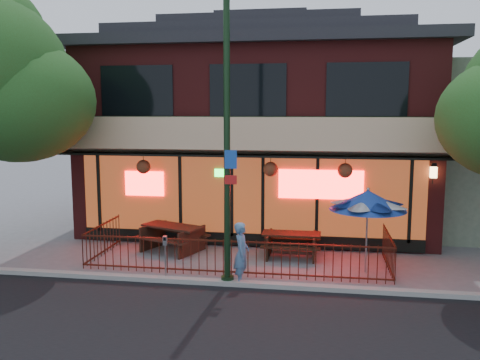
{
  "coord_description": "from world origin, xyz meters",
  "views": [
    {
      "loc": [
        2.26,
        -12.63,
        4.4
      ],
      "look_at": [
        -0.06,
        2.0,
        2.34
      ],
      "focal_mm": 38.0,
      "sensor_mm": 36.0,
      "label": 1
    }
  ],
  "objects_px": {
    "picnic_table_right": "(291,241)",
    "street_light": "(227,161)",
    "picnic_table_left": "(173,234)",
    "pedestrian": "(242,253)",
    "parking_meter_near": "(165,250)",
    "patio_umbrella": "(368,200)"
  },
  "relations": [
    {
      "from": "street_light",
      "to": "parking_meter_near",
      "type": "distance_m",
      "value": 2.86
    },
    {
      "from": "street_light",
      "to": "patio_umbrella",
      "type": "xyz_separation_m",
      "value": [
        3.55,
        1.5,
        -1.15
      ]
    },
    {
      "from": "street_light",
      "to": "parking_meter_near",
      "type": "relative_size",
      "value": 5.91
    },
    {
      "from": "street_light",
      "to": "pedestrian",
      "type": "bearing_deg",
      "value": 8.48
    },
    {
      "from": "pedestrian",
      "to": "parking_meter_near",
      "type": "height_order",
      "value": "pedestrian"
    },
    {
      "from": "picnic_table_right",
      "to": "street_light",
      "type": "bearing_deg",
      "value": -119.04
    },
    {
      "from": "picnic_table_left",
      "to": "street_light",
      "type": "bearing_deg",
      "value": -50.66
    },
    {
      "from": "picnic_table_left",
      "to": "pedestrian",
      "type": "distance_m",
      "value": 3.75
    },
    {
      "from": "street_light",
      "to": "picnic_table_left",
      "type": "relative_size",
      "value": 3.03
    },
    {
      "from": "picnic_table_left",
      "to": "pedestrian",
      "type": "xyz_separation_m",
      "value": [
        2.6,
        -2.69,
        0.26
      ]
    },
    {
      "from": "picnic_table_left",
      "to": "patio_umbrella",
      "type": "bearing_deg",
      "value": -12.12
    },
    {
      "from": "picnic_table_left",
      "to": "picnic_table_right",
      "type": "height_order",
      "value": "picnic_table_left"
    },
    {
      "from": "street_light",
      "to": "patio_umbrella",
      "type": "distance_m",
      "value": 4.02
    },
    {
      "from": "pedestrian",
      "to": "picnic_table_left",
      "type": "bearing_deg",
      "value": 41.57
    },
    {
      "from": "street_light",
      "to": "picnic_table_right",
      "type": "xyz_separation_m",
      "value": [
        1.47,
        2.64,
        -2.66
      ]
    },
    {
      "from": "picnic_table_right",
      "to": "parking_meter_near",
      "type": "xyz_separation_m",
      "value": [
        -3.09,
        -2.64,
        0.32
      ]
    },
    {
      "from": "picnic_table_left",
      "to": "picnic_table_right",
      "type": "bearing_deg",
      "value": -1.56
    },
    {
      "from": "picnic_table_right",
      "to": "pedestrian",
      "type": "xyz_separation_m",
      "value": [
        -1.11,
        -2.59,
        0.31
      ]
    },
    {
      "from": "parking_meter_near",
      "to": "picnic_table_left",
      "type": "bearing_deg",
      "value": 102.72
    },
    {
      "from": "street_light",
      "to": "pedestrian",
      "type": "relative_size",
      "value": 4.38
    },
    {
      "from": "parking_meter_near",
      "to": "street_light",
      "type": "bearing_deg",
      "value": -0.09
    },
    {
      "from": "street_light",
      "to": "parking_meter_near",
      "type": "height_order",
      "value": "street_light"
    }
  ]
}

